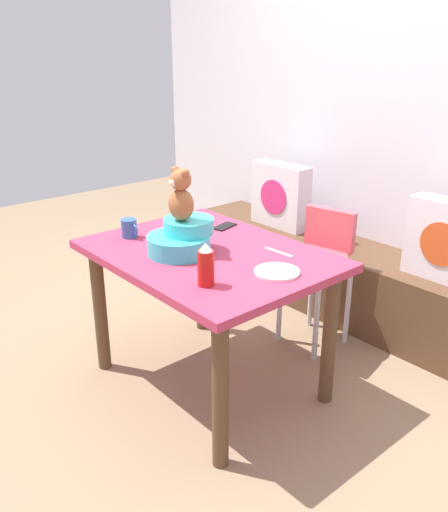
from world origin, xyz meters
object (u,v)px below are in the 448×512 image
book_stack (334,235)px  cell_phone (225,226)px  pillow_floral_left (280,196)px  coffee_mug (129,228)px  teddy_bear (181,196)px  dinner_plate_near (277,272)px  infant_seat_teal (182,238)px  dinner_plate_far (186,228)px  pillow_floral_right (448,241)px  dining_table (208,273)px  ketchup_bottle (206,265)px  highchair (318,260)px

book_stack → cell_phone: 0.92m
pillow_floral_left → coffee_mug: size_ratio=3.67×
book_stack → teddy_bear: bearing=-85.6°
dinner_plate_near → infant_seat_teal: bearing=-161.1°
dinner_plate_near → cell_phone: 0.67m
dinner_plate_near → dinner_plate_far: size_ratio=1.00×
pillow_floral_right → dining_table: size_ratio=0.38×
book_stack → ketchup_bottle: (0.46, -1.44, 0.32)m
dinner_plate_near → cell_phone: (-0.63, 0.24, -0.00)m
highchair → ketchup_bottle: ketchup_bottle is taller
dinner_plate_far → pillow_floral_left: bearing=105.6°
dining_table → cell_phone: 0.39m
pillow_floral_right → infant_seat_teal: (-0.67, -1.26, 0.13)m
pillow_floral_left → infant_seat_teal: same height
infant_seat_teal → coffee_mug: size_ratio=2.75×
infant_seat_teal → ketchup_bottle: 0.39m
coffee_mug → infant_seat_teal: bearing=11.9°
cell_phone → dinner_plate_far: bearing=-137.4°
pillow_floral_right → dinner_plate_near: 1.12m
pillow_floral_left → coffee_mug: (0.21, -1.34, 0.11)m
teddy_bear → cell_phone: bearing=111.5°
infant_seat_teal → ketchup_bottle: (0.36, -0.15, 0.02)m
highchair → coffee_mug: size_ratio=6.58×
highchair → dinner_plate_near: bearing=-64.1°
dinner_plate_near → cell_phone: bearing=159.0°
teddy_bear → pillow_floral_left: bearing=114.0°
infant_seat_teal → ketchup_bottle: size_ratio=1.78×
pillow_floral_left → dinner_plate_near: 1.51m
pillow_floral_right → cell_phone: 1.20m
pillow_floral_left → dining_table: (0.63, -1.16, -0.05)m
ketchup_bottle → cell_phone: size_ratio=1.28×
coffee_mug → dinner_plate_near: 0.85m
dining_table → book_stack: bearing=98.0°
infant_seat_teal → coffee_mug: bearing=-168.1°
cell_phone → highchair: bearing=43.2°
infant_seat_teal → coffee_mug: (-0.35, -0.07, -0.02)m
ketchup_bottle → coffee_mug: bearing=173.9°
ketchup_bottle → dinner_plate_near: 0.34m
coffee_mug → dining_table: bearing=22.7°
dining_table → ketchup_bottle: bearing=-40.5°
highchair → cell_phone: size_ratio=5.49×
pillow_floral_left → dinner_plate_near: bearing=-46.9°
dinner_plate_far → cell_phone: bearing=56.4°
dinner_plate_near → dinner_plate_far: bearing=175.0°
teddy_bear → cell_phone: 0.51m
book_stack → infant_seat_teal: 1.32m
ketchup_bottle → coffee_mug: size_ratio=1.54×
teddy_bear → dinner_plate_near: bearing=19.0°
book_stack → cell_phone: bearing=-93.9°
dinner_plate_near → ketchup_bottle: bearing=-108.7°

